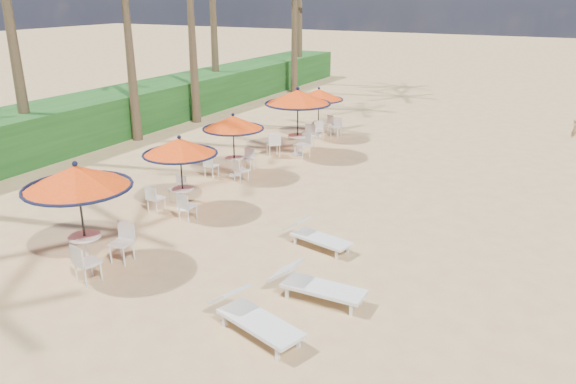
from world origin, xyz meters
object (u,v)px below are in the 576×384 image
object	(u,v)px
station_0	(80,187)
station_1	(179,156)
lounger_mid	(314,284)
station_4	(320,101)
lounger_far	(315,235)
station_2	(233,130)
lounger_near	(252,316)
station_3	(297,105)

from	to	relation	value
station_0	station_1	world-z (taller)	station_0
station_0	lounger_mid	xyz separation A→B (m)	(5.26, 1.04, -1.58)
station_4	lounger_far	size ratio (longest dim) A/B	1.16
station_2	station_4	bearing A→B (deg)	86.77
lounger_near	lounger_mid	size ratio (longest dim) A/B	1.08
station_3	station_0	bearing A→B (deg)	-90.22
station_0	station_4	bearing A→B (deg)	91.35
lounger_near	station_1	bearing A→B (deg)	156.59
station_0	station_3	distance (m)	10.68
station_3	lounger_mid	world-z (taller)	station_3
station_1	station_2	world-z (taller)	station_1
station_1	lounger_mid	distance (m)	6.35
lounger_near	lounger_mid	xyz separation A→B (m)	(0.50, 1.63, -0.01)
station_0	station_4	size ratio (longest dim) A/B	1.15
station_0	station_1	xyz separation A→B (m)	(-0.29, 3.84, -0.29)
station_1	station_4	world-z (taller)	station_1
station_2	lounger_mid	xyz separation A→B (m)	(5.94, -6.25, -1.26)
station_2	lounger_far	world-z (taller)	station_2
station_1	station_0	bearing A→B (deg)	-85.66
station_0	lounger_near	xyz separation A→B (m)	(4.76, -0.59, -1.57)
station_4	lounger_mid	distance (m)	13.81
station_2	station_3	bearing A→B (deg)	78.02
station_1	station_3	world-z (taller)	station_3
station_2	station_4	world-z (taller)	station_4
station_0	station_2	xyz separation A→B (m)	(-0.68, 7.28, -0.32)
station_0	station_2	size ratio (longest dim) A/B	1.15
station_3	lounger_far	bearing A→B (deg)	-60.36
lounger_far	station_0	bearing A→B (deg)	-128.81
station_2	lounger_mid	distance (m)	8.71
station_2	lounger_mid	bearing A→B (deg)	-46.44
lounger_near	lounger_far	distance (m)	3.98
station_0	station_4	world-z (taller)	station_0
station_0	lounger_mid	bearing A→B (deg)	11.18
station_2	station_4	size ratio (longest dim) A/B	1.00
lounger_far	station_3	bearing A→B (deg)	132.34
station_4	lounger_mid	xyz separation A→B (m)	(5.58, -12.57, -1.27)
station_1	station_3	size ratio (longest dim) A/B	0.84
lounger_mid	station_3	bearing A→B (deg)	118.30
station_4	lounger_far	bearing A→B (deg)	-66.17
station_0	station_2	world-z (taller)	station_0
lounger_mid	station_0	bearing A→B (deg)	-168.97
lounger_near	station_0	bearing A→B (deg)	-169.21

